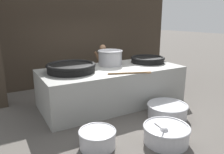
# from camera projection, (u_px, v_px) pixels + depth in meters

# --- Properties ---
(ground_plane) EXTENTS (60.00, 60.00, 0.00)m
(ground_plane) POSITION_uv_depth(u_px,v_px,m) (112.00, 103.00, 6.27)
(ground_plane) COLOR #56514C
(back_wall) EXTENTS (7.69, 0.24, 4.25)m
(back_wall) POSITION_uv_depth(u_px,v_px,m) (78.00, 25.00, 7.85)
(back_wall) COLOR #382D23
(back_wall) RESTS_ON ground_plane
(hearth_platform) EXTENTS (3.89, 1.75, 1.02)m
(hearth_platform) POSITION_uv_depth(u_px,v_px,m) (112.00, 86.00, 6.14)
(hearth_platform) COLOR gray
(hearth_platform) RESTS_ON ground_plane
(giant_wok_near) EXTENTS (1.25, 1.25, 0.22)m
(giant_wok_near) POSITION_uv_depth(u_px,v_px,m) (71.00, 67.00, 5.55)
(giant_wok_near) COLOR black
(giant_wok_near) RESTS_ON hearth_platform
(giant_wok_far) EXTENTS (1.04, 1.04, 0.18)m
(giant_wok_far) POSITION_uv_depth(u_px,v_px,m) (148.00, 59.00, 6.74)
(giant_wok_far) COLOR black
(giant_wok_far) RESTS_ON hearth_platform
(stock_pot) EXTENTS (0.72, 0.72, 0.44)m
(stock_pot) POSITION_uv_depth(u_px,v_px,m) (110.00, 57.00, 6.32)
(stock_pot) COLOR #9E9EA3
(stock_pot) RESTS_ON hearth_platform
(stirring_paddle) EXTENTS (1.05, 0.45, 0.04)m
(stirring_paddle) POSITION_uv_depth(u_px,v_px,m) (132.00, 73.00, 5.38)
(stirring_paddle) COLOR brown
(stirring_paddle) RESTS_ON hearth_platform
(cook) EXTENTS (0.40, 0.59, 1.52)m
(cook) POSITION_uv_depth(u_px,v_px,m) (103.00, 66.00, 7.28)
(cook) COLOR brown
(cook) RESTS_ON ground_plane
(prep_bowl_vegetables) EXTENTS (1.09, 0.91, 0.72)m
(prep_bowl_vegetables) POSITION_uv_depth(u_px,v_px,m) (166.00, 133.00, 4.23)
(prep_bowl_vegetables) COLOR #B7B7BC
(prep_bowl_vegetables) RESTS_ON ground_plane
(prep_bowl_meat) EXTENTS (0.71, 0.71, 0.34)m
(prep_bowl_meat) POSITION_uv_depth(u_px,v_px,m) (97.00, 138.00, 4.07)
(prep_bowl_meat) COLOR #B7B7BC
(prep_bowl_meat) RESTS_ON ground_plane
(prep_bowl_extra) EXTENTS (0.98, 0.98, 0.34)m
(prep_bowl_extra) POSITION_uv_depth(u_px,v_px,m) (167.00, 110.00, 5.30)
(prep_bowl_extra) COLOR #B7B7BC
(prep_bowl_extra) RESTS_ON ground_plane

